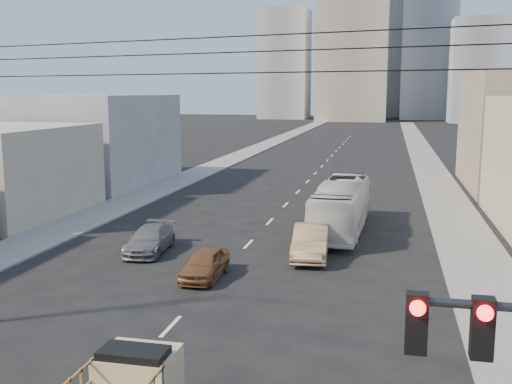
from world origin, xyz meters
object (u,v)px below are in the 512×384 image
at_px(sedan_brown, 205,264).
at_px(sedan_tan, 311,242).
at_px(city_bus, 341,207).
at_px(sedan_grey, 150,240).

height_order(sedan_brown, sedan_tan, sedan_tan).
distance_m(city_bus, sedan_tan, 6.27).
xyz_separation_m(sedan_tan, sedan_grey, (-8.33, -0.78, -0.14)).
distance_m(city_bus, sedan_grey, 11.66).
height_order(city_bus, sedan_tan, city_bus).
relative_size(city_bus, sedan_tan, 2.22).
xyz_separation_m(city_bus, sedan_grey, (-9.34, -6.92, -0.85)).
bearing_deg(sedan_grey, sedan_tan, -0.03).
xyz_separation_m(sedan_brown, sedan_grey, (-4.13, 3.63, 0.01)).
xyz_separation_m(sedan_brown, sedan_tan, (4.20, 4.40, 0.16)).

